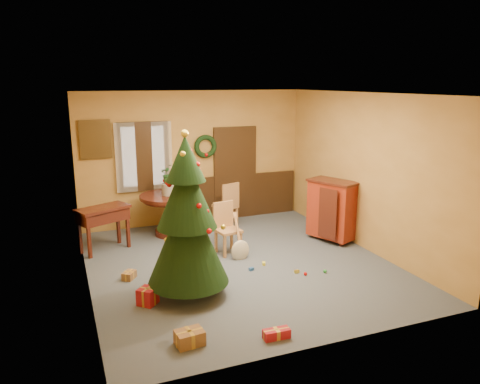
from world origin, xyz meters
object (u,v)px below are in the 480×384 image
chair_near (226,226)px  christmas_tree (187,220)px  dining_table (170,207)px  writing_desk (103,218)px  sideboard (332,209)px

chair_near → christmas_tree: bearing=-127.2°
dining_table → christmas_tree: (-0.41, -2.84, 0.57)m
dining_table → chair_near: (0.71, -1.37, -0.09)m
dining_table → christmas_tree: christmas_tree is taller
christmas_tree → writing_desk: 2.64m
chair_near → sideboard: sideboard is taller
sideboard → dining_table: bearing=152.5°
dining_table → writing_desk: (-1.37, -0.45, 0.04)m
christmas_tree → writing_desk: bearing=111.8°
writing_desk → sideboard: 4.37m
christmas_tree → writing_desk: size_ratio=2.33×
christmas_tree → sideboard: 3.58m
writing_desk → christmas_tree: bearing=-68.2°
chair_near → christmas_tree: (-1.12, -1.47, 0.66)m
writing_desk → chair_near: bearing=-23.9°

